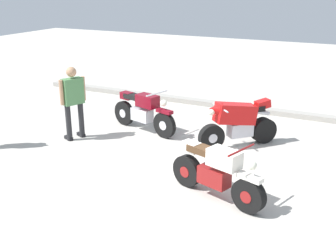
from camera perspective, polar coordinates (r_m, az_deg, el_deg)
name	(u,v)px	position (r m, az deg, el deg)	size (l,w,h in m)	color
ground_plane	(178,170)	(8.53, 1.30, -6.02)	(40.00, 40.00, 0.00)	#B7B2A8
curb_edge	(243,108)	(12.57, 10.11, 2.46)	(14.00, 0.30, 0.15)	#9C978F
motorcycle_maroon_cruiser	(143,111)	(10.57, -3.40, 2.04)	(2.04, 0.90, 1.09)	black
motorcycle_red_sportbike	(238,122)	(9.66, 9.54, 0.59)	(1.49, 1.54, 1.14)	black
motorcycle_cream_vintage	(216,172)	(7.35, 6.57, -6.29)	(1.90, 0.94, 1.07)	black
person_in_green_shirt	(73,98)	(10.12, -12.78, 3.72)	(0.45, 0.66, 1.76)	#262628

